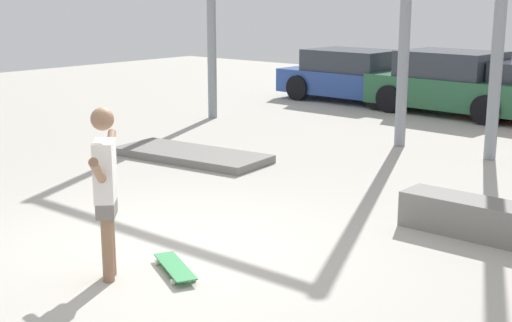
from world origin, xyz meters
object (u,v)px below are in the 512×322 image
object	(u,v)px
skateboard	(175,267)
parked_car_blue	(354,76)
manual_pad	(191,155)
skateboarder	(105,184)
parked_car_green	(454,84)
grind_box	(490,221)

from	to	relation	value
skateboard	parked_car_blue	distance (m)	12.32
manual_pad	parked_car_blue	world-z (taller)	parked_car_blue
skateboarder	skateboard	bearing A→B (deg)	97.33
skateboarder	parked_car_blue	size ratio (longest dim) A/B	0.42
parked_car_blue	parked_car_green	xyz separation A→B (m)	(2.86, -0.22, 0.05)
parked_car_blue	grind_box	bearing A→B (deg)	-47.71
grind_box	parked_car_blue	size ratio (longest dim) A/B	0.51
skateboard	grind_box	distance (m)	3.60
skateboarder	manual_pad	distance (m)	5.29
grind_box	manual_pad	distance (m)	5.51
skateboarder	parked_car_green	xyz separation A→B (m)	(-1.85, 11.48, -0.26)
parked_car_blue	manual_pad	bearing A→B (deg)	-76.54
skateboarder	parked_car_green	world-z (taller)	skateboarder
manual_pad	parked_car_blue	bearing A→B (deg)	101.99
manual_pad	parked_car_green	distance (m)	7.43
skateboarder	grind_box	bearing A→B (deg)	101.24
skateboard	grind_box	bearing A→B (deg)	83.26
skateboarder	skateboard	size ratio (longest dim) A/B	2.04
manual_pad	skateboard	bearing A→B (deg)	-46.44
skateboarder	skateboard	distance (m)	1.09
manual_pad	parked_car_green	xyz separation A→B (m)	(1.27, 7.30, 0.62)
skateboarder	skateboard	xyz separation A→B (m)	(0.39, 0.50, -0.89)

